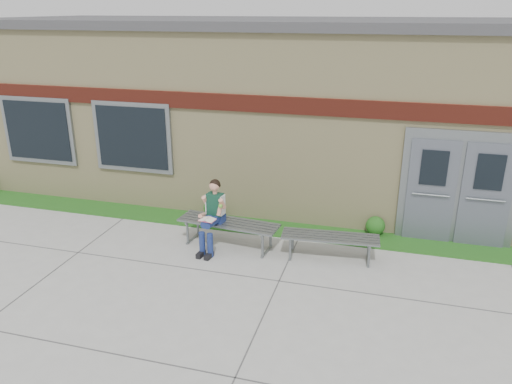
% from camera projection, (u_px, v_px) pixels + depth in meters
% --- Properties ---
extents(ground, '(80.00, 80.00, 0.00)m').
position_uv_depth(ground, '(215.00, 288.00, 8.45)').
color(ground, '#9E9E99').
rests_on(ground, ground).
extents(grass_strip, '(16.00, 0.80, 0.02)m').
position_uv_depth(grass_strip, '(256.00, 226.00, 10.80)').
color(grass_strip, '#214612').
rests_on(grass_strip, ground).
extents(school_building, '(16.20, 6.22, 4.20)m').
position_uv_depth(school_building, '(290.00, 103.00, 13.13)').
color(school_building, beige).
rests_on(school_building, ground).
extents(bench_left, '(2.05, 0.76, 0.52)m').
position_uv_depth(bench_left, '(229.00, 227.00, 9.81)').
color(bench_left, slate).
rests_on(bench_left, ground).
extents(bench_right, '(1.84, 0.65, 0.47)m').
position_uv_depth(bench_right, '(330.00, 241.00, 9.32)').
color(bench_right, slate).
rests_on(bench_right, ground).
extents(girl, '(0.47, 0.81, 1.40)m').
position_uv_depth(girl, '(213.00, 213.00, 9.56)').
color(girl, navy).
rests_on(girl, ground).
extents(shrub_mid, '(0.41, 0.41, 0.41)m').
position_uv_depth(shrub_mid, '(213.00, 208.00, 11.22)').
color(shrub_mid, '#214612').
rests_on(shrub_mid, grass_strip).
extents(shrub_east, '(0.39, 0.39, 0.39)m').
position_uv_depth(shrub_east, '(375.00, 226.00, 10.33)').
color(shrub_east, '#214612').
rests_on(shrub_east, grass_strip).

